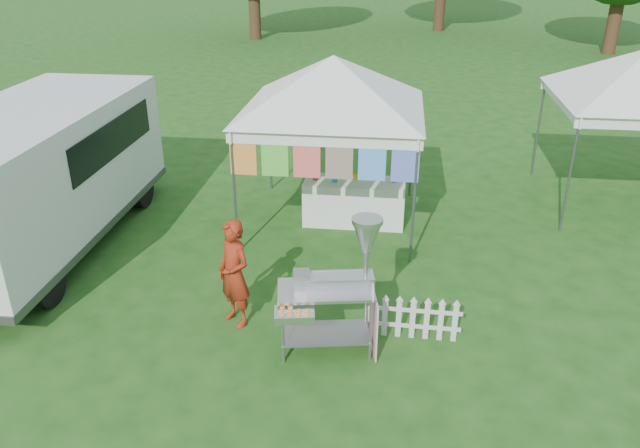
# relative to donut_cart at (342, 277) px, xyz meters

# --- Properties ---
(ground) EXTENTS (120.00, 120.00, 0.00)m
(ground) POSITION_rel_donut_cart_xyz_m (-0.53, 0.36, -1.06)
(ground) COLOR #1B4A15
(ground) RESTS_ON ground
(canopy_main) EXTENTS (4.24, 4.24, 3.45)m
(canopy_main) POSITION_rel_donut_cart_xyz_m (-0.53, 3.86, 1.92)
(canopy_main) COLOR #59595E
(canopy_main) RESTS_ON ground
(donut_cart) EXTENTS (1.32, 1.09, 1.81)m
(donut_cart) POSITION_rel_donut_cart_xyz_m (0.00, 0.00, 0.00)
(donut_cart) COLOR gray
(donut_cart) RESTS_ON ground
(vendor) EXTENTS (0.66, 0.63, 1.51)m
(vendor) POSITION_rel_donut_cart_xyz_m (-1.46, 0.43, -0.31)
(vendor) COLOR maroon
(vendor) RESTS_ON ground
(cargo_van) EXTENTS (2.25, 5.59, 2.32)m
(cargo_van) POSITION_rel_donut_cart_xyz_m (-5.22, 2.44, 0.18)
(cargo_van) COLOR silver
(cargo_van) RESTS_ON ground
(picket_fence) EXTENTS (1.26, 0.04, 0.56)m
(picket_fence) POSITION_rel_donut_cart_xyz_m (0.90, 0.36, -0.78)
(picket_fence) COLOR silver
(picket_fence) RESTS_ON ground
(display_table) EXTENTS (1.80, 0.70, 0.80)m
(display_table) POSITION_rel_donut_cart_xyz_m (-0.13, 3.84, -0.66)
(display_table) COLOR white
(display_table) RESTS_ON ground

